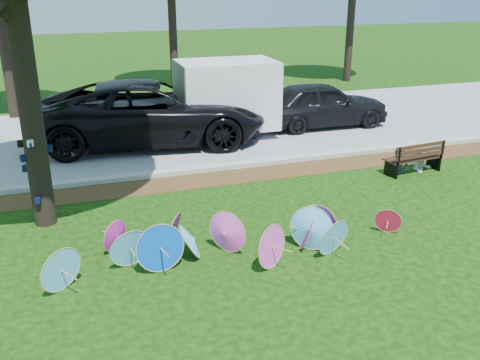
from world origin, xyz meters
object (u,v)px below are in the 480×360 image
(black_van, at_px, (151,113))
(dark_pickup, at_px, (322,104))
(parasol_pile, at_px, (231,237))
(park_bench, at_px, (412,157))
(person_right, at_px, (423,150))
(person_left, at_px, (401,148))
(cargo_trailer, at_px, (227,95))

(black_van, distance_m, dark_pickup, 5.81)
(parasol_pile, height_order, park_bench, parasol_pile)
(park_bench, xyz_separation_m, person_right, (0.35, 0.05, 0.14))
(dark_pickup, distance_m, park_bench, 4.94)
(parasol_pile, xyz_separation_m, dark_pickup, (5.68, 7.75, 0.38))
(black_van, height_order, person_left, black_van)
(person_left, bearing_deg, dark_pickup, 93.21)
(dark_pickup, distance_m, cargo_trailer, 3.46)
(cargo_trailer, distance_m, park_bench, 6.02)
(black_van, relative_size, cargo_trailer, 2.29)
(person_left, bearing_deg, black_van, 145.38)
(park_bench, bearing_deg, person_left, 165.80)
(person_right, bearing_deg, park_bench, -164.22)
(dark_pickup, distance_m, person_left, 4.89)
(parasol_pile, relative_size, dark_pickup, 1.53)
(parasol_pile, xyz_separation_m, cargo_trailer, (2.28, 7.58, 0.96))
(cargo_trailer, distance_m, person_right, 6.18)
(black_van, relative_size, park_bench, 4.31)
(cargo_trailer, bearing_deg, park_bench, -52.31)
(parasol_pile, distance_m, park_bench, 6.48)
(person_right, bearing_deg, dark_pickup, 103.57)
(parasol_pile, xyz_separation_m, person_left, (5.49, 2.87, 0.28))
(dark_pickup, height_order, park_bench, dark_pickup)
(black_van, distance_m, person_right, 7.89)
(black_van, xyz_separation_m, park_bench, (5.96, -4.77, -0.54))
(cargo_trailer, distance_m, person_left, 5.75)
(parasol_pile, distance_m, person_left, 6.20)
(parasol_pile, xyz_separation_m, person_right, (6.19, 2.87, 0.18))
(park_bench, bearing_deg, cargo_trailer, 120.75)
(person_right, bearing_deg, person_left, -172.35)
(black_van, distance_m, person_left, 7.34)
(cargo_trailer, bearing_deg, person_left, -54.83)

